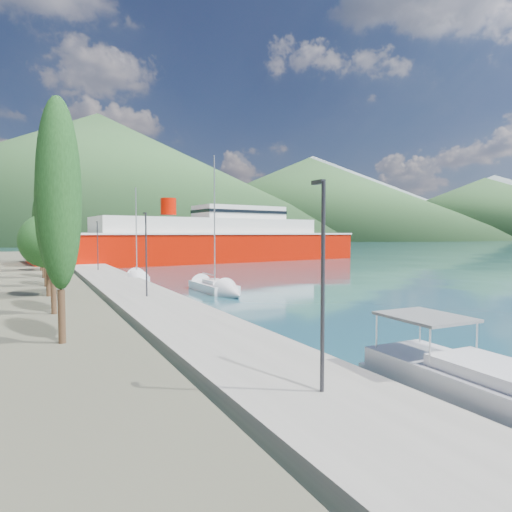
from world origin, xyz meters
TOP-DOWN VIEW (x-y plane):
  - ground at (0.00, 120.00)m, footprint 1400.00×1400.00m
  - quay at (-9.00, 26.00)m, footprint 5.00×88.00m
  - hills_far at (138.59, 618.73)m, footprint 1480.00×900.00m
  - hills_near at (98.04, 372.50)m, footprint 1010.00×520.00m
  - tree_row at (-15.23, 30.83)m, footprint 4.00×63.30m
  - lamp_posts at (-9.00, 15.35)m, footprint 0.15×47.05m
  - sailboat_near at (-1.43, 17.62)m, footprint 2.46×9.31m
  - sailboat_mid at (-6.30, 29.36)m, footprint 3.74×8.02m
  - ferry at (14.34, 59.21)m, footprint 62.97×19.05m

SIDE VIEW (x-z plane):
  - ground at x=0.00m, z-range 0.00..0.00m
  - sailboat_mid at x=-6.30m, z-range -5.35..5.99m
  - sailboat_near at x=-1.43m, z-range -6.38..7.02m
  - quay at x=-9.00m, z-range 0.00..0.80m
  - ferry at x=14.34m, z-range -2.41..9.90m
  - lamp_posts at x=-9.00m, z-range 1.05..7.11m
  - tree_row at x=-15.23m, z-range 0.28..11.48m
  - hills_near at x=98.04m, z-range -8.32..106.68m
  - hills_far at x=138.59m, z-range -12.61..167.39m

